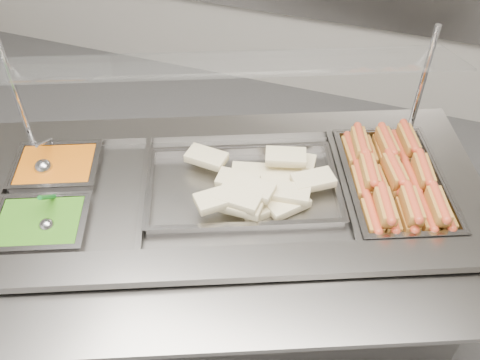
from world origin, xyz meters
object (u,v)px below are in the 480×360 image
(sneeze_guard, at_px, (222,66))
(pan_wraps, at_px, (243,189))
(steam_counter, at_px, (228,261))
(pan_hotdogs, at_px, (393,186))
(ladle, at_px, (44,166))
(serving_spoon, at_px, (47,221))

(sneeze_guard, xyz_separation_m, pan_wraps, (0.14, -0.18, -0.39))
(steam_counter, bearing_deg, pan_wraps, 21.99)
(steam_counter, xyz_separation_m, pan_wraps, (0.06, 0.02, 0.43))
(pan_hotdogs, relative_size, ladle, 3.43)
(serving_spoon, bearing_deg, ladle, 126.00)
(sneeze_guard, bearing_deg, pan_wraps, -52.66)
(pan_hotdogs, bearing_deg, steam_counter, -158.01)
(pan_wraps, xyz_separation_m, ladle, (-0.74, -0.16, 0.03))
(pan_wraps, relative_size, ladle, 4.20)
(pan_wraps, distance_m, serving_spoon, 0.70)
(sneeze_guard, xyz_separation_m, pan_hotdogs, (0.67, 0.03, -0.41))
(serving_spoon, bearing_deg, pan_hotdogs, 28.88)
(steam_counter, distance_m, pan_wraps, 0.43)
(sneeze_guard, relative_size, ladle, 8.82)
(pan_hotdogs, relative_size, serving_spoon, 3.89)
(steam_counter, relative_size, sneeze_guard, 1.25)
(ladle, bearing_deg, pan_hotdogs, 16.30)
(steam_counter, relative_size, pan_wraps, 2.63)
(sneeze_guard, height_order, ladle, sneeze_guard)
(steam_counter, bearing_deg, pan_hotdogs, 21.99)
(steam_counter, relative_size, pan_hotdogs, 3.22)
(pan_wraps, height_order, serving_spoon, serving_spoon)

